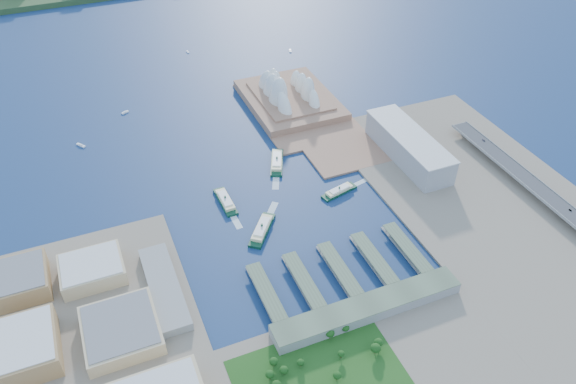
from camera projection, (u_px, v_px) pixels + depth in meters
name	position (u px, v px, depth m)	size (l,w,h in m)	color
ground	(299.00, 233.00, 653.12)	(3000.00, 3000.00, 0.00)	#102A4E
west_land	(90.00, 379.00, 501.84)	(220.00, 390.00, 3.00)	gray
south_land	(393.00, 380.00, 501.03)	(720.00, 180.00, 3.00)	gray
east_land	(495.00, 206.00, 687.97)	(240.00, 500.00, 3.00)	gray
peninsula	(296.00, 109.00, 871.47)	(135.00, 220.00, 3.00)	#976B52
opera_house	(290.00, 86.00, 866.00)	(134.00, 180.00, 58.00)	white
toaster_building	(409.00, 146.00, 756.17)	(45.00, 155.00, 35.00)	#95959A
expressway	(541.00, 195.00, 694.06)	(26.00, 340.00, 11.85)	gray
west_buildings	(82.00, 338.00, 517.64)	(200.00, 280.00, 27.00)	#A17E50
ferry_wharves	(339.00, 270.00, 600.41)	(184.00, 90.00, 9.30)	#4F6049
terminal_building	(368.00, 308.00, 554.80)	(200.00, 28.00, 12.00)	gray
park	(323.00, 378.00, 491.53)	(150.00, 110.00, 16.00)	#194714
ferry_a	(225.00, 199.00, 692.34)	(14.29, 56.13, 10.61)	#0E3923
ferry_b	(277.00, 160.00, 756.47)	(15.51, 60.91, 11.52)	#0E3923
ferry_c	(262.00, 228.00, 651.55)	(15.21, 59.74, 11.30)	#0E3923
ferry_d	(339.00, 190.00, 708.19)	(12.68, 49.83, 9.42)	#0E3923
boat_a	(81.00, 145.00, 792.69)	(3.87, 15.49, 2.99)	white
boat_b	(125.00, 112.00, 863.14)	(3.95, 11.29, 3.05)	white
boat_c	(290.00, 51.00, 1035.58)	(3.59, 12.32, 2.77)	white
boat_e	(188.00, 52.00, 1032.18)	(3.19, 10.04, 2.46)	white
car_b	(570.00, 210.00, 661.07)	(1.33, 3.82, 1.26)	slate
car_c	(484.00, 140.00, 776.84)	(2.06, 5.08, 1.47)	slate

